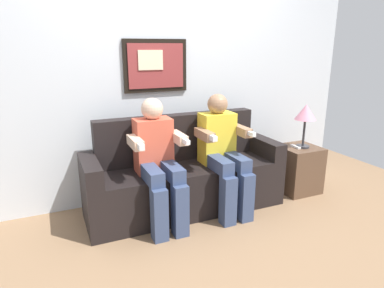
{
  "coord_description": "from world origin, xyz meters",
  "views": [
    {
      "loc": [
        -1.16,
        -2.48,
        1.53
      ],
      "look_at": [
        0.0,
        0.15,
        0.7
      ],
      "focal_mm": 31.69,
      "sensor_mm": 36.0,
      "label": 1
    }
  ],
  "objects_px": {
    "person_on_right": "(223,150)",
    "side_table_right": "(298,169)",
    "person_on_left": "(158,158)",
    "table_lamp": "(306,114)",
    "spare_remote_on_table": "(296,147)",
    "couch": "(185,178)"
  },
  "relations": [
    {
      "from": "person_on_right",
      "to": "side_table_right",
      "type": "bearing_deg",
      "value": 3.61
    },
    {
      "from": "person_on_left",
      "to": "table_lamp",
      "type": "distance_m",
      "value": 1.64
    },
    {
      "from": "table_lamp",
      "to": "spare_remote_on_table",
      "type": "bearing_deg",
      "value": 163.47
    },
    {
      "from": "person_on_right",
      "to": "side_table_right",
      "type": "distance_m",
      "value": 1.04
    },
    {
      "from": "person_on_right",
      "to": "table_lamp",
      "type": "bearing_deg",
      "value": 2.16
    },
    {
      "from": "couch",
      "to": "side_table_right",
      "type": "distance_m",
      "value": 1.3
    },
    {
      "from": "person_on_left",
      "to": "person_on_right",
      "type": "height_order",
      "value": "same"
    },
    {
      "from": "table_lamp",
      "to": "person_on_left",
      "type": "bearing_deg",
      "value": -178.68
    },
    {
      "from": "side_table_right",
      "to": "person_on_right",
      "type": "bearing_deg",
      "value": -176.39
    },
    {
      "from": "side_table_right",
      "to": "couch",
      "type": "bearing_deg",
      "value": 175.31
    },
    {
      "from": "couch",
      "to": "person_on_right",
      "type": "xyz_separation_m",
      "value": [
        0.32,
        -0.17,
        0.29
      ]
    },
    {
      "from": "person_on_left",
      "to": "table_lamp",
      "type": "height_order",
      "value": "person_on_left"
    },
    {
      "from": "person_on_right",
      "to": "spare_remote_on_table",
      "type": "bearing_deg",
      "value": 3.74
    },
    {
      "from": "couch",
      "to": "spare_remote_on_table",
      "type": "relative_size",
      "value": 14.47
    },
    {
      "from": "couch",
      "to": "table_lamp",
      "type": "xyz_separation_m",
      "value": [
        1.3,
        -0.13,
        0.55
      ]
    },
    {
      "from": "couch",
      "to": "side_table_right",
      "type": "bearing_deg",
      "value": -4.69
    },
    {
      "from": "couch",
      "to": "table_lamp",
      "type": "bearing_deg",
      "value": -5.69
    },
    {
      "from": "person_on_left",
      "to": "table_lamp",
      "type": "relative_size",
      "value": 2.41
    },
    {
      "from": "person_on_left",
      "to": "person_on_right",
      "type": "xyz_separation_m",
      "value": [
        0.63,
        0.0,
        0.0
      ]
    },
    {
      "from": "person_on_right",
      "to": "table_lamp",
      "type": "distance_m",
      "value": 1.02
    },
    {
      "from": "couch",
      "to": "spare_remote_on_table",
      "type": "bearing_deg",
      "value": -5.0
    },
    {
      "from": "couch",
      "to": "table_lamp",
      "type": "relative_size",
      "value": 4.09
    }
  ]
}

